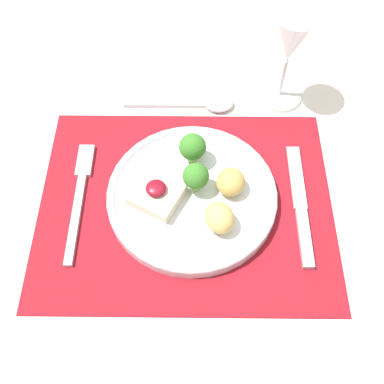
{
  "coord_description": "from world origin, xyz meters",
  "views": [
    {
      "loc": [
        0.01,
        -0.33,
        1.33
      ],
      "look_at": [
        0.01,
        0.01,
        0.78
      ],
      "focal_mm": 42.0,
      "sensor_mm": 36.0,
      "label": 1
    }
  ],
  "objects_px": {
    "spoon": "(205,104)",
    "knife": "(301,211)",
    "dinner_plate": "(193,193)",
    "fork": "(80,192)",
    "wine_glass_near": "(290,44)"
  },
  "relations": [
    {
      "from": "spoon",
      "to": "knife",
      "type": "bearing_deg",
      "value": -56.48
    },
    {
      "from": "spoon",
      "to": "dinner_plate",
      "type": "bearing_deg",
      "value": -96.17
    },
    {
      "from": "dinner_plate",
      "to": "fork",
      "type": "xyz_separation_m",
      "value": [
        -0.17,
        0.01,
        -0.01
      ]
    },
    {
      "from": "fork",
      "to": "spoon",
      "type": "distance_m",
      "value": 0.26
    },
    {
      "from": "fork",
      "to": "dinner_plate",
      "type": "bearing_deg",
      "value": -4.93
    },
    {
      "from": "wine_glass_near",
      "to": "dinner_plate",
      "type": "bearing_deg",
      "value": -124.84
    },
    {
      "from": "dinner_plate",
      "to": "wine_glass_near",
      "type": "relative_size",
      "value": 1.51
    },
    {
      "from": "knife",
      "to": "spoon",
      "type": "bearing_deg",
      "value": 125.56
    },
    {
      "from": "fork",
      "to": "wine_glass_near",
      "type": "height_order",
      "value": "wine_glass_near"
    },
    {
      "from": "wine_glass_near",
      "to": "fork",
      "type": "bearing_deg",
      "value": -147.2
    },
    {
      "from": "fork",
      "to": "spoon",
      "type": "bearing_deg",
      "value": 41.27
    },
    {
      "from": "fork",
      "to": "wine_glass_near",
      "type": "distance_m",
      "value": 0.39
    },
    {
      "from": "fork",
      "to": "knife",
      "type": "xyz_separation_m",
      "value": [
        0.33,
        -0.03,
        -0.0
      ]
    },
    {
      "from": "dinner_plate",
      "to": "knife",
      "type": "xyz_separation_m",
      "value": [
        0.16,
        -0.02,
        -0.01
      ]
    },
    {
      "from": "knife",
      "to": "wine_glass_near",
      "type": "height_order",
      "value": "wine_glass_near"
    }
  ]
}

